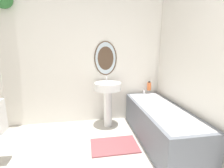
# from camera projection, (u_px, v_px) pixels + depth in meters

# --- Properties ---
(wall_back) EXTENTS (2.93, 0.29, 2.40)m
(wall_back) POSITION_uv_depth(u_px,v_px,m) (81.00, 55.00, 2.88)
(wall_back) COLOR silver
(wall_back) RESTS_ON ground_plane
(wall_right) EXTENTS (0.06, 2.65, 2.40)m
(wall_right) POSITION_uv_depth(u_px,v_px,m) (210.00, 63.00, 1.89)
(wall_right) COLOR silver
(wall_right) RESTS_ON ground_plane
(pedestal_sink) EXTENTS (0.46, 0.46, 0.89)m
(pedestal_sink) POSITION_uv_depth(u_px,v_px,m) (108.00, 94.00, 2.81)
(pedestal_sink) COLOR white
(pedestal_sink) RESTS_ON ground_plane
(bathtub) EXTENTS (0.63, 1.62, 0.59)m
(bathtub) POSITION_uv_depth(u_px,v_px,m) (160.00, 123.00, 2.42)
(bathtub) COLOR slate
(bathtub) RESTS_ON ground_plane
(shampoo_bottle) EXTENTS (0.07, 0.07, 0.17)m
(shampoo_bottle) POSITION_uv_depth(u_px,v_px,m) (149.00, 86.00, 3.05)
(shampoo_bottle) COLOR #DB6633
(shampoo_bottle) RESTS_ON bathtub
(bath_mat) EXTENTS (0.66, 0.43, 0.02)m
(bath_mat) POSITION_uv_depth(u_px,v_px,m) (114.00, 146.00, 2.30)
(bath_mat) COLOR #934C51
(bath_mat) RESTS_ON ground_plane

